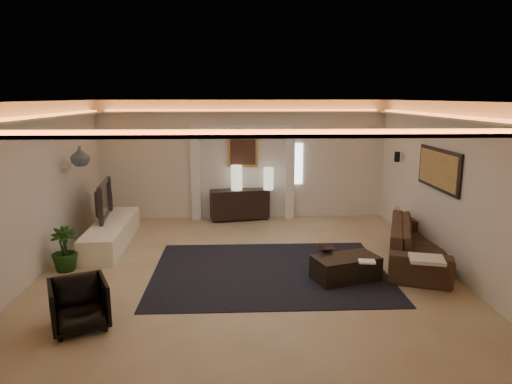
{
  "coord_description": "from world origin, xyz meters",
  "views": [
    {
      "loc": [
        -0.15,
        -7.61,
        2.97
      ],
      "look_at": [
        0.2,
        0.6,
        1.25
      ],
      "focal_mm": 31.96,
      "sensor_mm": 36.0,
      "label": 1
    }
  ],
  "objects_px": {
    "coffee_table": "(346,268)",
    "armchair": "(79,304)",
    "console": "(240,204)",
    "sofa": "(419,243)"
  },
  "relations": [
    {
      "from": "coffee_table",
      "to": "armchair",
      "type": "distance_m",
      "value": 4.11
    },
    {
      "from": "console",
      "to": "armchair",
      "type": "bearing_deg",
      "value": -122.57
    },
    {
      "from": "console",
      "to": "sofa",
      "type": "xyz_separation_m",
      "value": [
        3.24,
        -3.08,
        -0.03
      ]
    },
    {
      "from": "armchair",
      "to": "sofa",
      "type": "bearing_deg",
      "value": -2.32
    },
    {
      "from": "console",
      "to": "sofa",
      "type": "relative_size",
      "value": 0.56
    },
    {
      "from": "coffee_table",
      "to": "armchair",
      "type": "relative_size",
      "value": 1.48
    },
    {
      "from": "console",
      "to": "armchair",
      "type": "distance_m",
      "value": 5.69
    },
    {
      "from": "sofa",
      "to": "coffee_table",
      "type": "height_order",
      "value": "sofa"
    },
    {
      "from": "console",
      "to": "coffee_table",
      "type": "relative_size",
      "value": 1.34
    },
    {
      "from": "console",
      "to": "armchair",
      "type": "height_order",
      "value": "console"
    }
  ]
}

